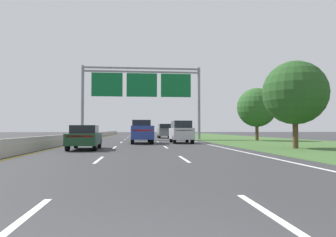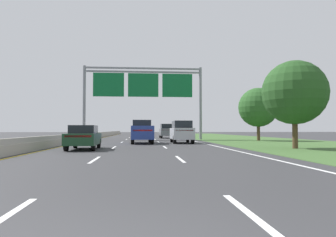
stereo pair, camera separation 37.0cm
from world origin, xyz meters
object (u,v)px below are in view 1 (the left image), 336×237
Objects in this scene: pickup_truck_blue at (141,132)px; roadside_tree_near at (295,93)px; car_darkgreen_left_lane_sedan at (85,137)px; car_silver_right_lane_suv at (181,132)px; roadside_tree_mid at (257,107)px; car_grey_right_lane_suv at (164,131)px; overhead_sign_gantry at (142,88)px.

pickup_truck_blue is 0.91× the size of roadside_tree_near.
car_silver_right_lane_suv is at bearing -42.27° from car_darkgreen_left_lane_sedan.
car_darkgreen_left_lane_sedan is 0.73× the size of roadside_tree_mid.
pickup_truck_blue is at bearing -158.10° from roadside_tree_mid.
roadside_tree_near is 0.98× the size of roadside_tree_mid.
roadside_tree_near reaches higher than car_silver_right_lane_suv.
pickup_truck_blue is at bearing -25.51° from car_darkgreen_left_lane_sedan.
car_grey_right_lane_suv is 0.79× the size of roadside_tree_near.
overhead_sign_gantry reaches higher than pickup_truck_blue.
roadside_tree_near is at bearing -101.84° from roadside_tree_mid.
car_grey_right_lane_suv is 27.05m from roadside_tree_near.
roadside_tree_near is at bearing -61.75° from overhead_sign_gantry.
car_darkgreen_left_lane_sedan is 26.64m from car_grey_right_lane_suv.
car_darkgreen_left_lane_sedan is at bearing -101.97° from overhead_sign_gantry.
roadside_tree_near is at bearing -165.82° from car_grey_right_lane_suv.
car_darkgreen_left_lane_sedan is at bearing 178.10° from roadside_tree_near.
pickup_truck_blue is 9.33m from car_darkgreen_left_lane_sedan.
car_silver_right_lane_suv is (3.80, 0.30, 0.02)m from pickup_truck_blue.
car_darkgreen_left_lane_sedan is at bearing 154.76° from pickup_truck_blue.
overhead_sign_gantry is at bearing 153.69° from car_grey_right_lane_suv.
overhead_sign_gantry reaches higher than car_darkgreen_left_lane_sedan.
car_silver_right_lane_suv is 0.79× the size of roadside_tree_near.
overhead_sign_gantry reaches higher than roadside_tree_near.
roadside_tree_near is (6.53, -9.30, 2.70)m from car_silver_right_lane_suv.
overhead_sign_gantry is at bearing -2.27° from pickup_truck_blue.
car_grey_right_lane_suv is at bearing 104.42° from roadside_tree_near.
car_darkgreen_left_lane_sedan is at bearing 163.64° from car_grey_right_lane_suv.
pickup_truck_blue is 0.89× the size of roadside_tree_mid.
roadside_tree_near is (6.70, -26.06, 2.70)m from car_grey_right_lane_suv.
overhead_sign_gantry reaches higher than car_grey_right_lane_suv.
car_darkgreen_left_lane_sedan is 14.42m from roadside_tree_near.
car_grey_right_lane_suv is 0.77× the size of roadside_tree_mid.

